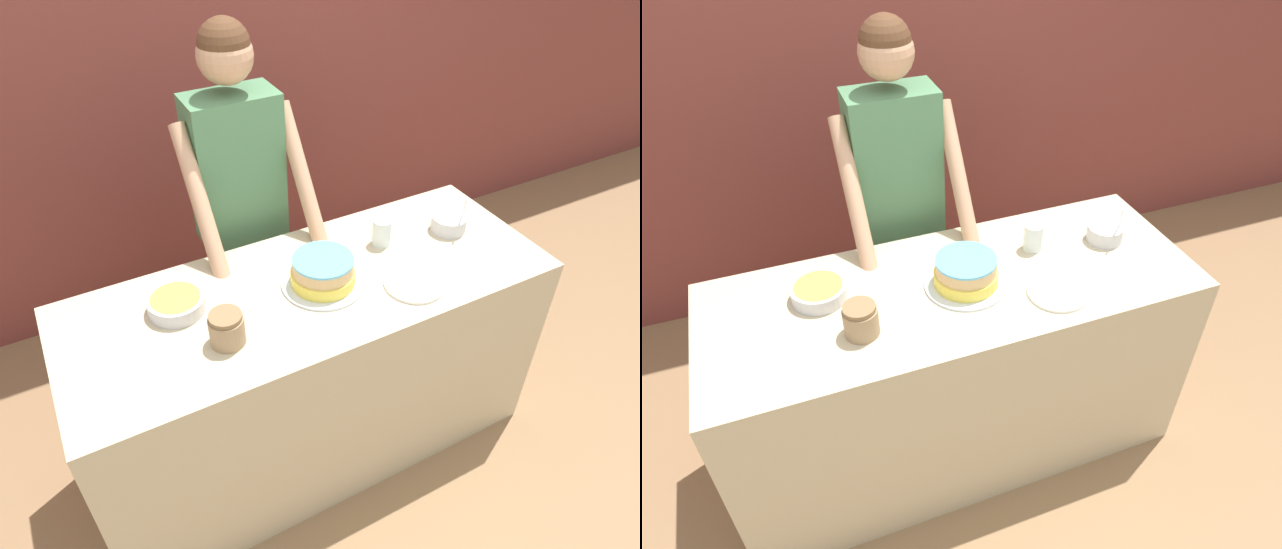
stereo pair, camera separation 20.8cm
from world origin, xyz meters
TOP-DOWN VIEW (x-y plane):
  - ground_plane at (0.00, 0.00)m, footprint 14.00×14.00m
  - wall_back at (0.00, 1.74)m, footprint 10.00×0.05m
  - counter at (0.00, 0.36)m, footprint 1.88×0.71m
  - person_baker at (-0.06, 0.92)m, footprint 0.50×0.49m
  - cake at (0.04, 0.35)m, footprint 0.32×0.32m
  - frosting_bowl_white at (0.69, 0.41)m, footprint 0.15×0.15m
  - frosting_bowl_olive at (-0.49, 0.46)m, footprint 0.21×0.21m
  - drinking_glass at (0.38, 0.46)m, footprint 0.08×0.08m
  - ceramic_plate at (0.34, 0.18)m, footprint 0.23×0.23m
  - stoneware_jar at (-0.38, 0.23)m, footprint 0.12×0.12m

SIDE VIEW (x-z plane):
  - ground_plane at x=0.00m, z-range 0.00..0.00m
  - counter at x=0.00m, z-range 0.00..0.95m
  - ceramic_plate at x=0.34m, z-range 0.95..0.96m
  - frosting_bowl_olive at x=-0.49m, z-range 0.95..1.01m
  - frosting_bowl_white at x=0.69m, z-range 0.89..1.08m
  - cake at x=0.04m, z-range 0.94..1.06m
  - drinking_glass at x=0.38m, z-range 0.95..1.06m
  - stoneware_jar at x=-0.38m, z-range 0.94..1.07m
  - person_baker at x=-0.06m, z-range 0.21..1.99m
  - wall_back at x=0.00m, z-range 0.00..2.60m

